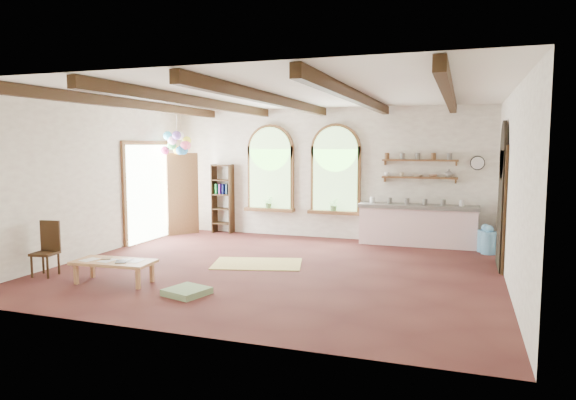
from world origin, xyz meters
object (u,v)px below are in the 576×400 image
at_px(coffee_table, 114,263).
at_px(side_chair, 46,260).
at_px(balloon_cluster, 177,144).
at_px(kitchen_counter, 417,225).

height_order(coffee_table, side_chair, side_chair).
relative_size(side_chair, balloon_cluster, 0.85).
bearing_deg(balloon_cluster, side_chair, -93.50).
height_order(kitchen_counter, coffee_table, kitchen_counter).
bearing_deg(kitchen_counter, coffee_table, -131.99).
height_order(kitchen_counter, side_chair, side_chair).
bearing_deg(kitchen_counter, side_chair, -140.10).
bearing_deg(balloon_cluster, kitchen_counter, 9.24).
height_order(coffee_table, balloon_cluster, balloon_cluster).
height_order(kitchen_counter, balloon_cluster, balloon_cluster).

